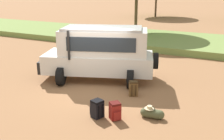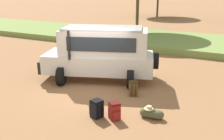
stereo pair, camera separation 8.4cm
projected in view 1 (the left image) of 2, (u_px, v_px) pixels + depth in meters
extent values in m
plane|color=#936642|center=(95.00, 88.00, 11.18)|extent=(320.00, 320.00, 0.00)
cube|color=olive|center=(165.00, 40.00, 20.14)|extent=(120.00, 7.00, 0.44)
cube|color=silver|center=(99.00, 62.00, 12.06)|extent=(5.25, 3.47, 0.84)
cube|color=silver|center=(104.00, 42.00, 11.74)|extent=(4.20, 2.99, 1.10)
cube|color=#232D38|center=(71.00, 42.00, 11.93)|extent=(0.59, 1.48, 0.77)
cube|color=#232D38|center=(101.00, 45.00, 10.87)|extent=(2.77, 1.05, 0.60)
cube|color=#232D38|center=(107.00, 37.00, 12.58)|extent=(2.77, 1.05, 0.60)
cube|color=#B7B7B7|center=(103.00, 28.00, 11.57)|extent=(3.81, 2.79, 0.10)
cube|color=black|center=(45.00, 64.00, 12.41)|extent=(0.71, 1.57, 0.56)
cylinder|color=black|center=(69.00, 45.00, 10.98)|extent=(0.10, 0.10, 1.25)
cylinder|color=black|center=(61.00, 76.00, 11.44)|extent=(0.54, 0.85, 0.80)
cylinder|color=black|center=(73.00, 64.00, 13.28)|extent=(0.54, 0.85, 0.80)
cylinder|color=black|center=(130.00, 79.00, 11.10)|extent=(0.54, 0.85, 0.80)
cylinder|color=black|center=(132.00, 66.00, 12.93)|extent=(0.54, 0.85, 0.80)
cylinder|color=black|center=(156.00, 61.00, 11.72)|extent=(0.46, 0.77, 0.74)
cube|color=maroon|center=(115.00, 112.00, 8.51)|extent=(0.44, 0.45, 0.52)
cube|color=maroon|center=(117.00, 116.00, 8.36)|extent=(0.22, 0.24, 0.28)
cube|color=#4D100E|center=(115.00, 103.00, 8.42)|extent=(0.44, 0.44, 0.07)
cylinder|color=#4D100E|center=(115.00, 109.00, 8.68)|extent=(0.04, 0.04, 0.44)
cylinder|color=#4D100E|center=(111.00, 110.00, 8.63)|extent=(0.04, 0.04, 0.44)
cube|color=black|center=(97.00, 110.00, 8.61)|extent=(0.41, 0.44, 0.55)
cube|color=black|center=(94.00, 110.00, 8.76)|extent=(0.16, 0.28, 0.30)
cube|color=black|center=(97.00, 101.00, 8.52)|extent=(0.42, 0.43, 0.07)
cylinder|color=black|center=(99.00, 112.00, 8.43)|extent=(0.04, 0.04, 0.46)
cylinder|color=black|center=(103.00, 111.00, 8.54)|extent=(0.04, 0.04, 0.46)
cube|color=brown|center=(133.00, 89.00, 10.34)|extent=(0.42, 0.38, 0.54)
cube|color=brown|center=(133.00, 89.00, 10.51)|extent=(0.26, 0.20, 0.30)
cube|color=#3A2A16|center=(133.00, 82.00, 10.25)|extent=(0.41, 0.39, 0.07)
cylinder|color=#3A2A16|center=(132.00, 91.00, 10.20)|extent=(0.04, 0.04, 0.46)
cylinder|color=#3A2A16|center=(136.00, 91.00, 10.21)|extent=(0.04, 0.04, 0.46)
cylinder|color=#4C5133|center=(152.00, 114.00, 8.60)|extent=(0.52, 0.35, 0.31)
sphere|color=#4C5133|center=(145.00, 112.00, 8.69)|extent=(0.30, 0.30, 0.30)
sphere|color=#4C5133|center=(160.00, 115.00, 8.51)|extent=(0.30, 0.30, 0.30)
torus|color=#2D301E|center=(152.00, 109.00, 8.54)|extent=(0.17, 0.04, 0.16)
cylinder|color=beige|center=(149.00, 108.00, 8.58)|extent=(0.34, 0.34, 0.02)
cylinder|color=beige|center=(150.00, 107.00, 8.57)|extent=(0.17, 0.17, 0.09)
cylinder|color=brown|center=(156.00, 7.00, 37.94)|extent=(0.27, 0.27, 2.94)
cylinder|color=brown|center=(136.00, 14.00, 22.36)|extent=(0.25, 0.25, 3.91)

